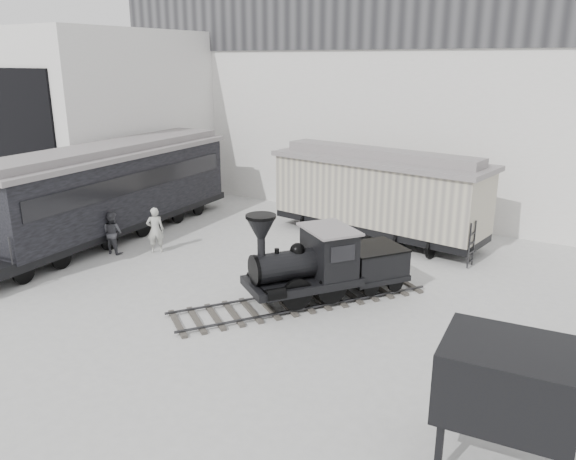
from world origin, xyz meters
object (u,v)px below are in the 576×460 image
Objects in this scene: coal_hopper at (506,390)px; boxcar at (378,192)px; passenger_coach at (112,190)px; visitor_b at (112,233)px; visitor_a at (155,230)px; locomotive at (320,268)px.

boxcar is at bearing 117.33° from coal_hopper.
passenger_coach is 8.28× the size of visitor_b.
visitor_b is at bearing -48.49° from passenger_coach.
visitor_a is (3.08, -0.65, -1.15)m from passenger_coach.
coal_hopper is at bearing -2.53° from locomotive.
locomotive is 3.10× the size of coal_hopper.
boxcar is (-1.11, 7.20, 0.94)m from locomotive.
passenger_coach is at bearing -56.18° from visitor_a.
boxcar reaches higher than locomotive.
boxcar is 3.79× the size of coal_hopper.
coal_hopper is (7.82, -12.35, -0.36)m from boxcar.
locomotive is 7.35m from boxcar.
visitor_a is 1.71m from visitor_b.
passenger_coach reaches higher than coal_hopper.
passenger_coach is at bearing 155.03° from coal_hopper.
passenger_coach is 3.35m from visitor_a.
visitor_a is 15.78m from coal_hopper.
visitor_a reaches higher than visitor_b.
coal_hopper is at bearing 114.09° from visitor_a.
locomotive is at bearing 137.49° from coal_hopper.
visitor_a is at bearing -149.66° from locomotive.
visitor_b is 0.66× the size of coal_hopper.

